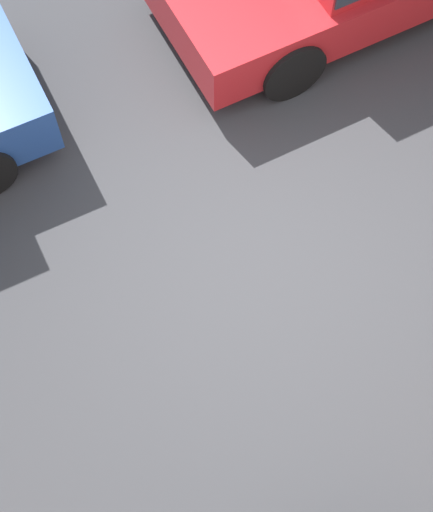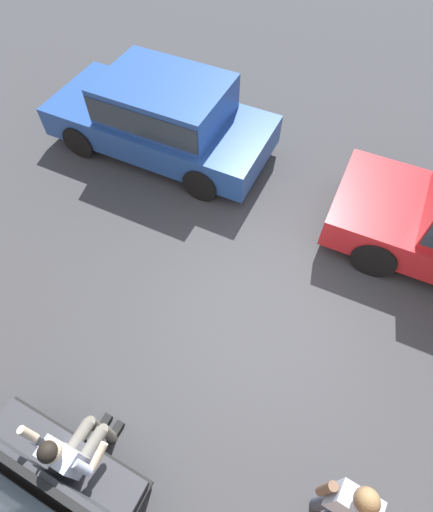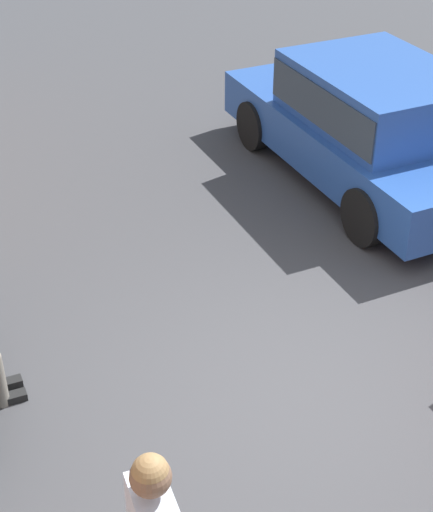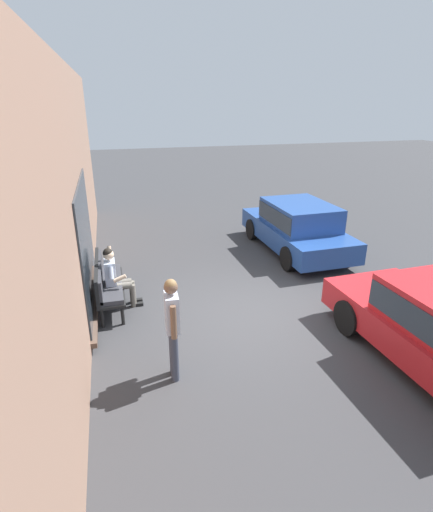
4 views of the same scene
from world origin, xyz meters
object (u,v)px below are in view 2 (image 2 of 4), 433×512
(bench, at_px, (55,468))
(person_on_phone, at_px, (73,450))
(pedestrian_standing, at_px, (347,505))
(parked_car_mid, at_px, (162,114))

(bench, bearing_deg, person_on_phone, -114.28)
(pedestrian_standing, bearing_deg, person_on_phone, 16.75)
(parked_car_mid, height_order, pedestrian_standing, pedestrian_standing)
(person_on_phone, xyz_separation_m, pedestrian_standing, (-2.63, -0.79, 0.31))
(bench, distance_m, pedestrian_standing, 2.95)
(bench, distance_m, parked_car_mid, 5.76)
(bench, xyz_separation_m, person_on_phone, (-0.10, -0.22, 0.13))
(person_on_phone, distance_m, parked_car_mid, 5.58)
(person_on_phone, relative_size, pedestrian_standing, 0.78)
(person_on_phone, xyz_separation_m, parked_car_mid, (2.09, -5.17, 0.08))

